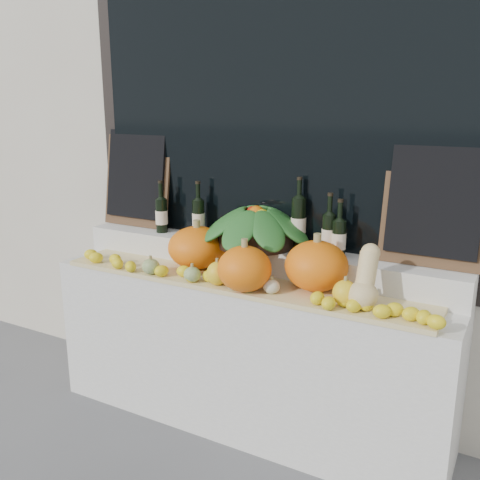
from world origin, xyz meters
name	(u,v)px	position (x,y,z in m)	size (l,w,h in m)	color
storefront_facade	(303,30)	(0.00, 2.25, 2.25)	(7.00, 0.94, 4.50)	beige
display_sill	(246,351)	(0.00, 1.52, 0.44)	(2.30, 0.55, 0.88)	silver
rear_tier	(259,258)	(0.00, 1.68, 0.96)	(2.30, 0.25, 0.16)	silver
straw_bedding	(235,283)	(0.00, 1.40, 0.89)	(2.10, 0.32, 0.03)	tan
pumpkin_left	(197,247)	(-0.31, 1.51, 1.02)	(0.33, 0.33, 0.24)	orange
pumpkin_right	(316,266)	(0.42, 1.48, 1.03)	(0.32, 0.32, 0.25)	orange
pumpkin_center	(244,269)	(0.11, 1.30, 1.02)	(0.27, 0.27, 0.23)	orange
butternut_squash	(365,281)	(0.70, 1.37, 1.03)	(0.14, 0.21, 0.29)	#E2C485
decorative_gourds	(245,280)	(0.11, 1.30, 0.96)	(1.19, 0.18, 0.15)	#34671F
lemon_heap	(225,281)	(0.00, 1.29, 0.94)	(2.20, 0.16, 0.06)	yellow
produce_bowl	(256,226)	(-0.01, 1.66, 1.15)	(0.68, 0.68, 0.24)	black
wine_bottle_far_left	(162,215)	(-0.67, 1.66, 1.15)	(0.08, 0.08, 0.32)	black
wine_bottle_near_left	(198,217)	(-0.41, 1.68, 1.16)	(0.08, 0.08, 0.34)	black
wine_bottle_tall	(298,223)	(0.22, 1.72, 1.19)	(0.08, 0.08, 0.40)	black
wine_bottle_near_right	(329,234)	(0.41, 1.67, 1.16)	(0.08, 0.08, 0.33)	black
wine_bottle_far_right	(339,238)	(0.47, 1.66, 1.14)	(0.08, 0.08, 0.31)	black
chalkboard_left	(137,177)	(-0.92, 1.74, 1.36)	(0.50, 0.12, 0.62)	#4C331E
chalkboard_right	(435,202)	(0.92, 1.74, 1.36)	(0.50, 0.12, 0.62)	#4C331E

